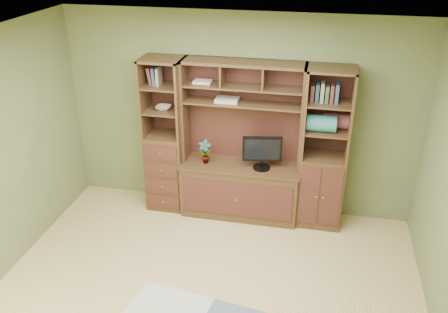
% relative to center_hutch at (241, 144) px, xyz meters
% --- Properties ---
extents(room, '(4.60, 4.10, 2.64)m').
position_rel_center_hutch_xyz_m(room, '(-0.07, -1.73, 0.28)').
color(room, tan).
rests_on(room, ground).
extents(center_hutch, '(1.54, 0.53, 2.05)m').
position_rel_center_hutch_xyz_m(center_hutch, '(0.00, 0.00, 0.00)').
color(center_hutch, '#452D18').
rests_on(center_hutch, ground).
extents(left_tower, '(0.50, 0.45, 2.05)m').
position_rel_center_hutch_xyz_m(left_tower, '(-1.00, 0.04, 0.00)').
color(left_tower, '#452D18').
rests_on(left_tower, ground).
extents(right_tower, '(0.55, 0.45, 2.05)m').
position_rel_center_hutch_xyz_m(right_tower, '(1.02, 0.04, 0.00)').
color(right_tower, '#452D18').
rests_on(right_tower, ground).
extents(monitor, '(0.52, 0.30, 0.60)m').
position_rel_center_hutch_xyz_m(monitor, '(0.28, -0.03, 0.00)').
color(monitor, black).
rests_on(monitor, center_hutch).
extents(orchid, '(0.16, 0.11, 0.31)m').
position_rel_center_hutch_xyz_m(orchid, '(-0.46, -0.03, -0.14)').
color(orchid, '#B35D3C').
rests_on(orchid, center_hutch).
extents(magazines, '(0.28, 0.20, 0.04)m').
position_rel_center_hutch_xyz_m(magazines, '(-0.20, 0.09, 0.54)').
color(magazines, '#BCB0A0').
rests_on(magazines, center_hutch).
extents(bowl, '(0.19, 0.19, 0.05)m').
position_rel_center_hutch_xyz_m(bowl, '(-1.00, 0.04, 0.39)').
color(bowl, beige).
rests_on(bowl, left_tower).
extents(blanket_teal, '(0.34, 0.20, 0.20)m').
position_rel_center_hutch_xyz_m(blanket_teal, '(0.96, -0.01, 0.36)').
color(blanket_teal, '#2C7571').
rests_on(blanket_teal, right_tower).
extents(blanket_red, '(0.32, 0.18, 0.18)m').
position_rel_center_hutch_xyz_m(blanket_red, '(1.13, 0.12, 0.35)').
color(blanket_red, brown).
rests_on(blanket_red, right_tower).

